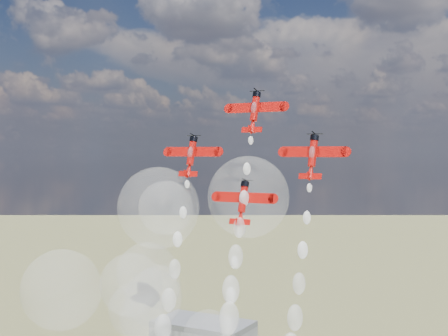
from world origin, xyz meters
TOP-DOWN VIEW (x-y plane):
  - hangar at (-120.00, 180.00)m, footprint 50.00×28.00m
  - plane_lead at (-14.11, 20.32)m, footprint 13.31×5.35m
  - plane_left at (-28.38, 17.49)m, footprint 13.31×5.35m
  - plane_right at (0.17, 17.49)m, footprint 13.31×5.35m
  - plane_slot at (-14.11, 14.65)m, footprint 13.31×5.35m
  - drifted_smoke_cloud at (-43.34, 24.09)m, footprint 62.93×37.62m

SIDE VIEW (x-z plane):
  - hangar at x=-120.00m, z-range 0.00..13.00m
  - drifted_smoke_cloud at x=-43.34m, z-range 51.05..100.52m
  - plane_slot at x=-14.11m, z-range 86.96..96.24m
  - plane_left at x=-28.38m, z-range 96.54..105.82m
  - plane_right at x=0.17m, z-range 96.54..105.82m
  - plane_lead at x=-14.11m, z-range 106.12..115.40m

